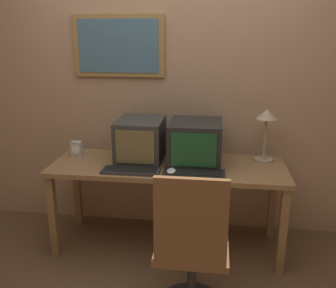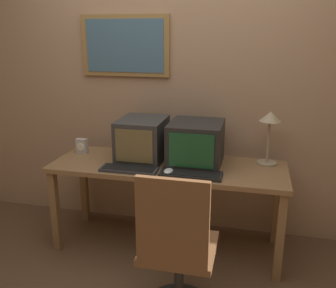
{
  "view_description": "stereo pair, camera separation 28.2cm",
  "coord_description": "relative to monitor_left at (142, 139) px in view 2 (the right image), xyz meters",
  "views": [
    {
      "loc": [
        0.35,
        -1.95,
        1.69
      ],
      "look_at": [
        0.0,
        0.73,
        0.87
      ],
      "focal_mm": 40.0,
      "sensor_mm": 36.0,
      "label": 1
    },
    {
      "loc": [
        0.63,
        -1.9,
        1.69
      ],
      "look_at": [
        0.0,
        0.73,
        0.87
      ],
      "focal_mm": 40.0,
      "sensor_mm": 36.0,
      "label": 2
    }
  ],
  "objects": [
    {
      "name": "monitor_left",
      "position": [
        0.0,
        0.0,
        0.0
      ],
      "size": [
        0.35,
        0.42,
        0.33
      ],
      "color": "#333333",
      "rests_on": "desk"
    },
    {
      "name": "mouse_near_keyboard",
      "position": [
        0.28,
        -0.27,
        -0.15
      ],
      "size": [
        0.07,
        0.11,
        0.04
      ],
      "color": "silver",
      "rests_on": "desk"
    },
    {
      "name": "monitor_right",
      "position": [
        0.43,
        -0.01,
        -0.0
      ],
      "size": [
        0.39,
        0.42,
        0.33
      ],
      "color": "black",
      "rests_on": "desk"
    },
    {
      "name": "wall_back",
      "position": [
        0.22,
        0.35,
        0.44
      ],
      "size": [
        8.0,
        0.08,
        2.6
      ],
      "color": "tan",
      "rests_on": "ground_plane"
    },
    {
      "name": "desk",
      "position": [
        0.23,
        -0.07,
        -0.24
      ],
      "size": [
        1.79,
        0.61,
        0.7
      ],
      "color": "olive",
      "rests_on": "ground_plane"
    },
    {
      "name": "desk_clock",
      "position": [
        -0.54,
        0.03,
        -0.1
      ],
      "size": [
        0.09,
        0.05,
        0.12
      ],
      "color": "#B7B2AD",
      "rests_on": "desk"
    },
    {
      "name": "office_chair",
      "position": [
        0.47,
        -0.85,
        -0.45
      ],
      "size": [
        0.45,
        0.45,
        0.97
      ],
      "color": "black",
      "rests_on": "ground_plane"
    },
    {
      "name": "keyboard_main",
      "position": [
        -0.02,
        -0.27,
        -0.15
      ],
      "size": [
        0.42,
        0.14,
        0.03
      ],
      "color": "#333338",
      "rests_on": "desk"
    },
    {
      "name": "keyboard_side",
      "position": [
        0.44,
        -0.26,
        -0.15
      ],
      "size": [
        0.44,
        0.16,
        0.03
      ],
      "color": "black",
      "rests_on": "desk"
    },
    {
      "name": "desk_lamp",
      "position": [
        0.96,
        0.12,
        0.14
      ],
      "size": [
        0.16,
        0.16,
        0.41
      ],
      "color": "tan",
      "rests_on": "desk"
    }
  ]
}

